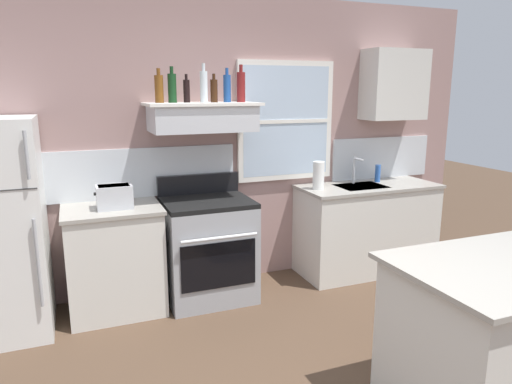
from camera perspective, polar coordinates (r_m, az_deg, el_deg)
back_wall at (r=4.45m, az=-3.90°, el=5.91°), size 5.40×0.11×2.70m
counter_left_of_stove at (r=4.14m, az=-16.82°, el=-7.88°), size 0.79×0.63×0.91m
toaster at (r=3.95m, az=-16.90°, el=-0.50°), size 0.30×0.20×0.19m
stove_range at (r=4.23m, az=-5.87°, el=-6.84°), size 0.76×0.69×1.09m
range_hood_shelf at (r=4.10m, az=-6.60°, el=9.10°), size 0.96×0.52×0.24m
bottle_amber_wine at (r=4.03m, az=-11.75°, el=12.27°), size 0.07×0.07×0.28m
bottle_dark_green_wine at (r=4.06m, az=-10.20°, el=12.43°), size 0.07×0.07×0.30m
bottle_balsamic_dark at (r=4.11m, az=-8.46°, el=12.14°), size 0.06×0.06×0.24m
bottle_clear_tall at (r=4.05m, az=-6.38°, el=12.70°), size 0.06×0.06×0.32m
bottle_brown_stout at (r=4.12m, az=-5.14°, el=12.24°), size 0.06×0.06×0.24m
bottle_blue_liqueur at (r=4.16m, az=-3.55°, el=12.56°), size 0.07×0.07×0.29m
bottle_red_label_wine at (r=4.17m, az=-1.84°, el=12.74°), size 0.07×0.07×0.32m
counter_right_with_sink at (r=4.97m, az=13.27°, el=-4.26°), size 1.43×0.63×0.91m
sink_faucet at (r=4.85m, az=12.02°, el=3.01°), size 0.03×0.17×0.28m
paper_towel_roll at (r=4.53m, az=7.64°, el=2.01°), size 0.11×0.11×0.27m
dish_soap_bottle at (r=5.03m, az=14.62°, el=2.22°), size 0.06×0.06×0.18m
kitchen_island at (r=3.20m, az=28.68°, el=-15.09°), size 1.40×0.90×0.91m
upper_cabinet_right at (r=5.09m, az=16.50°, el=12.42°), size 0.64×0.32×0.70m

